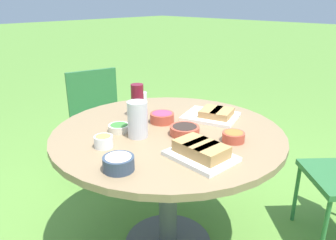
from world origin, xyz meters
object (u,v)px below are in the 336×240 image
(wine_glass, at_px, (137,93))
(water_pitcher, at_px, (138,119))
(chair_near_right, at_px, (99,114))
(dining_table, at_px, (168,150))

(wine_glass, bearing_deg, water_pitcher, 139.01)
(chair_near_right, bearing_deg, wine_glass, 162.56)
(dining_table, bearing_deg, wine_glass, -6.13)
(wine_glass, bearing_deg, chair_near_right, -17.44)
(dining_table, relative_size, water_pitcher, 6.62)
(water_pitcher, relative_size, wine_glass, 0.94)
(dining_table, height_order, wine_glass, wine_glass)
(wine_glass, bearing_deg, dining_table, 173.87)
(dining_table, xyz_separation_m, wine_glass, (0.29, -0.03, 0.27))
(chair_near_right, xyz_separation_m, water_pitcher, (-1.06, 0.46, 0.35))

